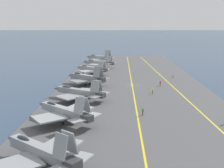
{
  "coord_description": "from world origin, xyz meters",
  "views": [
    {
      "loc": [
        -92.11,
        3.7,
        20.41
      ],
      "look_at": [
        -10.01,
        6.42,
        2.9
      ],
      "focal_mm": 45.0,
      "sensor_mm": 36.0,
      "label": 1
    }
  ],
  "objects_px": {
    "parked_jet_third": "(79,92)",
    "parked_jet_seventh": "(99,58)",
    "parked_jet_fifth": "(92,69)",
    "parked_jet_fourth": "(86,78)",
    "crew_red_vest": "(160,83)",
    "crew_white_vest": "(173,75)",
    "crew_yellow_vest": "(153,90)",
    "parked_jet_nearest": "(40,151)",
    "crew_green_vest": "(143,111)",
    "parked_jet_sixth": "(99,63)",
    "parked_jet_second": "(64,111)"
  },
  "relations": [
    {
      "from": "parked_jet_third",
      "to": "parked_jet_seventh",
      "type": "relative_size",
      "value": 1.06
    },
    {
      "from": "parked_jet_third",
      "to": "parked_jet_fifth",
      "type": "distance_m",
      "value": 38.64
    },
    {
      "from": "parked_jet_third",
      "to": "parked_jet_fourth",
      "type": "height_order",
      "value": "parked_jet_fourth"
    },
    {
      "from": "crew_red_vest",
      "to": "crew_white_vest",
      "type": "xyz_separation_m",
      "value": [
        14.79,
        -6.87,
        0.02
      ]
    },
    {
      "from": "parked_jet_seventh",
      "to": "crew_red_vest",
      "type": "bearing_deg",
      "value": -156.54
    },
    {
      "from": "crew_white_vest",
      "to": "crew_yellow_vest",
      "type": "distance_m",
      "value": 27.68
    },
    {
      "from": "parked_jet_fourth",
      "to": "parked_jet_fifth",
      "type": "relative_size",
      "value": 1.04
    },
    {
      "from": "parked_jet_nearest",
      "to": "crew_white_vest",
      "type": "height_order",
      "value": "parked_jet_nearest"
    },
    {
      "from": "parked_jet_seventh",
      "to": "parked_jet_fourth",
      "type": "bearing_deg",
      "value": 179.93
    },
    {
      "from": "parked_jet_fourth",
      "to": "crew_green_vest",
      "type": "relative_size",
      "value": 8.75
    },
    {
      "from": "parked_jet_nearest",
      "to": "parked_jet_fifth",
      "type": "relative_size",
      "value": 1.01
    },
    {
      "from": "parked_jet_third",
      "to": "parked_jet_sixth",
      "type": "distance_m",
      "value": 56.91
    },
    {
      "from": "parked_jet_second",
      "to": "crew_green_vest",
      "type": "xyz_separation_m",
      "value": [
        5.17,
        -16.61,
        -1.5
      ]
    },
    {
      "from": "parked_jet_fourth",
      "to": "crew_yellow_vest",
      "type": "height_order",
      "value": "parked_jet_fourth"
    },
    {
      "from": "parked_jet_third",
      "to": "parked_jet_seventh",
      "type": "height_order",
      "value": "parked_jet_seventh"
    },
    {
      "from": "crew_red_vest",
      "to": "crew_green_vest",
      "type": "height_order",
      "value": "crew_green_vest"
    },
    {
      "from": "parked_jet_third",
      "to": "crew_red_vest",
      "type": "distance_m",
      "value": 30.49
    },
    {
      "from": "parked_jet_nearest",
      "to": "crew_white_vest",
      "type": "distance_m",
      "value": 76.38
    },
    {
      "from": "parked_jet_second",
      "to": "crew_red_vest",
      "type": "xyz_separation_m",
      "value": [
        36.39,
        -24.72,
        -1.51
      ]
    },
    {
      "from": "parked_jet_sixth",
      "to": "crew_white_vest",
      "type": "height_order",
      "value": "parked_jet_sixth"
    },
    {
      "from": "parked_jet_fifth",
      "to": "crew_red_vest",
      "type": "xyz_separation_m",
      "value": [
        -20.31,
        -24.79,
        -1.47
      ]
    },
    {
      "from": "crew_white_vest",
      "to": "crew_green_vest",
      "type": "relative_size",
      "value": 1.01
    },
    {
      "from": "parked_jet_sixth",
      "to": "crew_green_vest",
      "type": "xyz_separation_m",
      "value": [
        -69.8,
        -15.4,
        -1.52
      ]
    },
    {
      "from": "parked_jet_third",
      "to": "parked_jet_sixth",
      "type": "relative_size",
      "value": 1.01
    },
    {
      "from": "crew_yellow_vest",
      "to": "parked_jet_seventh",
      "type": "bearing_deg",
      "value": 17.25
    },
    {
      "from": "parked_jet_nearest",
      "to": "parked_jet_sixth",
      "type": "height_order",
      "value": "parked_jet_nearest"
    },
    {
      "from": "parked_jet_fourth",
      "to": "crew_yellow_vest",
      "type": "bearing_deg",
      "value": -118.54
    },
    {
      "from": "parked_jet_third",
      "to": "parked_jet_seventh",
      "type": "bearing_deg",
      "value": 0.3
    },
    {
      "from": "parked_jet_fifth",
      "to": "crew_yellow_vest",
      "type": "xyz_separation_m",
      "value": [
        -31.11,
        -21.11,
        -1.45
      ]
    },
    {
      "from": "parked_jet_fifth",
      "to": "parked_jet_seventh",
      "type": "distance_m",
      "value": 36.68
    },
    {
      "from": "parked_jet_nearest",
      "to": "parked_jet_fourth",
      "type": "xyz_separation_m",
      "value": [
        55.56,
        0.4,
        0.09
      ]
    },
    {
      "from": "parked_jet_sixth",
      "to": "parked_jet_seventh",
      "type": "xyz_separation_m",
      "value": [
        18.41,
        1.22,
        0.23
      ]
    },
    {
      "from": "crew_white_vest",
      "to": "crew_green_vest",
      "type": "height_order",
      "value": "crew_white_vest"
    },
    {
      "from": "parked_jet_sixth",
      "to": "crew_yellow_vest",
      "type": "height_order",
      "value": "parked_jet_sixth"
    },
    {
      "from": "parked_jet_fourth",
      "to": "crew_yellow_vest",
      "type": "xyz_separation_m",
      "value": [
        -11.48,
        -21.11,
        -1.53
      ]
    },
    {
      "from": "parked_jet_fourth",
      "to": "crew_white_vest",
      "type": "relative_size",
      "value": 8.66
    },
    {
      "from": "parked_jet_third",
      "to": "crew_white_vest",
      "type": "relative_size",
      "value": 9.42
    },
    {
      "from": "crew_green_vest",
      "to": "crew_yellow_vest",
      "type": "bearing_deg",
      "value": -12.22
    },
    {
      "from": "parked_jet_second",
      "to": "parked_jet_sixth",
      "type": "bearing_deg",
      "value": -0.93
    },
    {
      "from": "parked_jet_sixth",
      "to": "crew_red_vest",
      "type": "height_order",
      "value": "parked_jet_sixth"
    },
    {
      "from": "parked_jet_fourth",
      "to": "parked_jet_fifth",
      "type": "height_order",
      "value": "parked_jet_fourth"
    },
    {
      "from": "crew_red_vest",
      "to": "crew_green_vest",
      "type": "xyz_separation_m",
      "value": [
        -31.22,
        8.11,
        0.01
      ]
    },
    {
      "from": "parked_jet_third",
      "to": "parked_jet_fifth",
      "type": "xyz_separation_m",
      "value": [
        38.63,
        0.46,
        0.27
      ]
    },
    {
      "from": "parked_jet_fourth",
      "to": "crew_yellow_vest",
      "type": "relative_size",
      "value": 8.61
    },
    {
      "from": "parked_jet_fourth",
      "to": "parked_jet_second",
      "type": "bearing_deg",
      "value": -179.88
    },
    {
      "from": "parked_jet_third",
      "to": "crew_red_vest",
      "type": "xyz_separation_m",
      "value": [
        18.32,
        -24.34,
        -1.2
      ]
    },
    {
      "from": "parked_jet_third",
      "to": "crew_green_vest",
      "type": "distance_m",
      "value": 20.76
    },
    {
      "from": "parked_jet_seventh",
      "to": "parked_jet_third",
      "type": "bearing_deg",
      "value": -179.7
    },
    {
      "from": "crew_green_vest",
      "to": "parked_jet_sixth",
      "type": "bearing_deg",
      "value": 12.44
    },
    {
      "from": "parked_jet_fourth",
      "to": "crew_green_vest",
      "type": "xyz_separation_m",
      "value": [
        -31.9,
        -16.69,
        -1.54
      ]
    }
  ]
}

